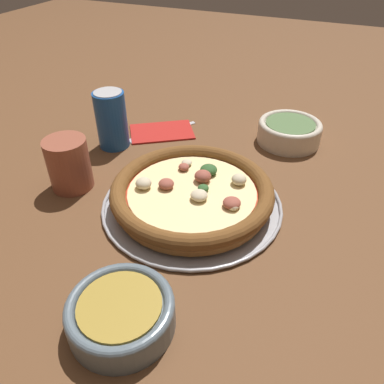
# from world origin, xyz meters

# --- Properties ---
(ground_plane) EXTENTS (3.00, 3.00, 0.00)m
(ground_plane) POSITION_xyz_m (0.00, 0.00, 0.00)
(ground_plane) COLOR brown
(pizza_tray) EXTENTS (0.32, 0.32, 0.01)m
(pizza_tray) POSITION_xyz_m (0.00, 0.00, 0.00)
(pizza_tray) COLOR #9E9EA3
(pizza_tray) RESTS_ON ground_plane
(pizza) EXTENTS (0.28, 0.28, 0.04)m
(pizza) POSITION_xyz_m (0.00, 0.00, 0.03)
(pizza) COLOR #A86B33
(pizza) RESTS_ON pizza_tray
(bowl_near) EXTENTS (0.13, 0.13, 0.04)m
(bowl_near) POSITION_xyz_m (0.01, -0.25, 0.02)
(bowl_near) COLOR slate
(bowl_near) RESTS_ON ground_plane
(bowl_far) EXTENTS (0.14, 0.14, 0.05)m
(bowl_far) POSITION_xyz_m (0.11, 0.30, 0.03)
(bowl_far) COLOR beige
(bowl_far) RESTS_ON ground_plane
(drinking_cup) EXTENTS (0.08, 0.08, 0.10)m
(drinking_cup) POSITION_xyz_m (-0.23, -0.03, 0.05)
(drinking_cup) COLOR brown
(drinking_cup) RESTS_ON ground_plane
(napkin) EXTENTS (0.17, 0.16, 0.01)m
(napkin) POSITION_xyz_m (-0.17, 0.22, 0.00)
(napkin) COLOR #B2231E
(napkin) RESTS_ON ground_plane
(fork) EXTENTS (0.11, 0.16, 0.00)m
(fork) POSITION_xyz_m (-0.18, 0.22, 0.00)
(fork) COLOR #B7B7BC
(fork) RESTS_ON ground_plane
(beverage_can) EXTENTS (0.07, 0.07, 0.12)m
(beverage_can) POSITION_xyz_m (-0.24, 0.13, 0.06)
(beverage_can) COLOR #194C99
(beverage_can) RESTS_ON ground_plane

